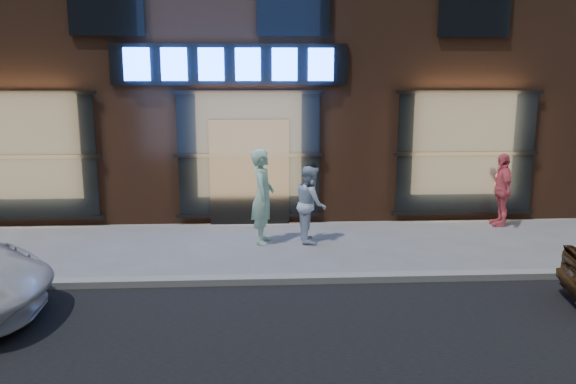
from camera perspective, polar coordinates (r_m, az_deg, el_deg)
The scene contains 6 objects.
ground at distance 9.29m, azimuth -4.13°, elevation -9.27°, with size 90.00×90.00×0.00m, color slate.
curb at distance 9.27m, azimuth -4.13°, elevation -8.92°, with size 60.00×0.25×0.12m, color gray.
storefront_building at distance 16.80m, azimuth -3.95°, elevation 17.70°, with size 30.20×8.28×10.30m.
man_bowtie at distance 11.31m, azimuth -2.60°, elevation -0.46°, with size 0.70×0.46×1.92m, color #B8F1DA.
man_cap at distance 11.46m, azimuth 2.32°, elevation -1.17°, with size 0.77×0.60×1.58m, color white.
passerby at distance 13.58m, azimuth 20.88°, elevation 0.23°, with size 0.97×0.40×1.66m, color #F16371.
Camera 1 is at (0.18, -8.70, 3.25)m, focal length 35.00 mm.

